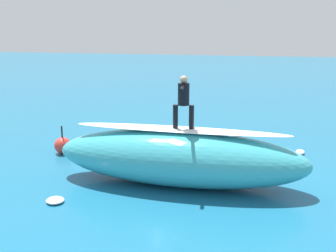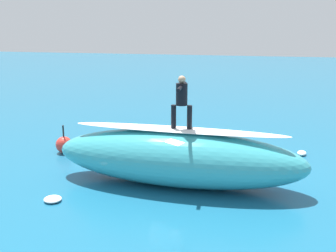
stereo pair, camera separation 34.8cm
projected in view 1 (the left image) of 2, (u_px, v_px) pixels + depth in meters
name	position (u px, v px, depth m)	size (l,w,h in m)	color
ground_plane	(205.00, 159.00, 14.44)	(120.00, 120.00, 0.00)	#196084
wave_crest	(179.00, 158.00, 11.91)	(7.70, 2.23, 1.69)	teal
wave_foam_lip	(179.00, 129.00, 11.70)	(6.55, 0.78, 0.08)	white
surfboard_riding	(183.00, 130.00, 11.68)	(2.26, 0.47, 0.07)	#33B2D1
surfer_riding	(184.00, 98.00, 11.45)	(0.62, 1.49, 1.57)	black
surfboard_paddling	(157.00, 143.00, 16.26)	(2.05, 0.57, 0.09)	#33B2D1
surfer_paddling	(159.00, 140.00, 16.14)	(1.46, 0.97, 0.29)	black
buoy_marker	(63.00, 145.00, 15.02)	(0.64, 0.64, 1.08)	red
foam_patch_near	(226.00, 173.00, 12.91)	(0.67, 0.49, 0.09)	white
foam_patch_mid	(300.00, 152.00, 15.01)	(0.51, 0.32, 0.16)	white
foam_patch_far	(55.00, 200.00, 10.79)	(0.51, 0.48, 0.13)	white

